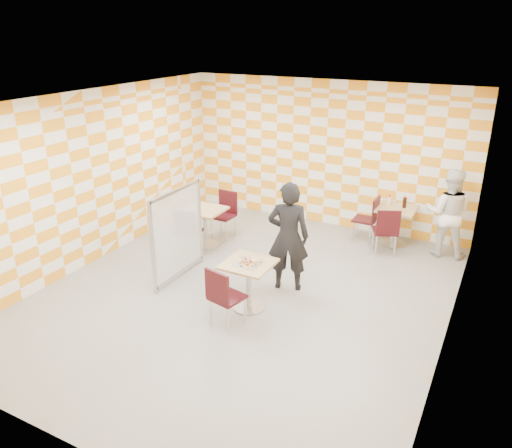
{
  "coord_description": "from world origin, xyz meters",
  "views": [
    {
      "loc": [
        3.38,
        -6.07,
        3.99
      ],
      "look_at": [
        0.1,
        0.2,
        1.15
      ],
      "focal_mm": 35.0,
      "sensor_mm": 36.0,
      "label": 1
    }
  ],
  "objects_px": {
    "sport_bottle": "(389,200)",
    "partition": "(178,233)",
    "chair_empty_near": "(187,229)",
    "man_white": "(448,213)",
    "main_table": "(248,277)",
    "chair_empty_far": "(225,210)",
    "second_table": "(396,220)",
    "soda_bottle": "(405,202)",
    "chair_second_side": "(370,216)",
    "empty_table": "(205,221)",
    "chair_main_front": "(223,294)",
    "chair_second_front": "(386,228)",
    "man_dark": "(288,237)"
  },
  "relations": [
    {
      "from": "sport_bottle",
      "to": "partition",
      "type": "bearing_deg",
      "value": -131.03
    },
    {
      "from": "chair_empty_near",
      "to": "man_white",
      "type": "bearing_deg",
      "value": 28.86
    },
    {
      "from": "main_table",
      "to": "chair_empty_near",
      "type": "height_order",
      "value": "chair_empty_near"
    },
    {
      "from": "chair_empty_far",
      "to": "second_table",
      "type": "bearing_deg",
      "value": 20.2
    },
    {
      "from": "soda_bottle",
      "to": "chair_second_side",
      "type": "bearing_deg",
      "value": -160.91
    },
    {
      "from": "chair_empty_near",
      "to": "chair_empty_far",
      "type": "relative_size",
      "value": 1.0
    },
    {
      "from": "main_table",
      "to": "empty_table",
      "type": "height_order",
      "value": "same"
    },
    {
      "from": "second_table",
      "to": "chair_main_front",
      "type": "bearing_deg",
      "value": -109.74
    },
    {
      "from": "chair_second_front",
      "to": "chair_main_front",
      "type": "bearing_deg",
      "value": -112.41
    },
    {
      "from": "partition",
      "to": "sport_bottle",
      "type": "height_order",
      "value": "partition"
    },
    {
      "from": "chair_main_front",
      "to": "sport_bottle",
      "type": "xyz_separation_m",
      "value": [
        1.26,
        4.13,
        0.29
      ]
    },
    {
      "from": "main_table",
      "to": "soda_bottle",
      "type": "xyz_separation_m",
      "value": [
        1.5,
        3.46,
        0.34
      ]
    },
    {
      "from": "chair_main_front",
      "to": "man_dark",
      "type": "height_order",
      "value": "man_dark"
    },
    {
      "from": "second_table",
      "to": "empty_table",
      "type": "height_order",
      "value": "same"
    },
    {
      "from": "main_table",
      "to": "chair_second_front",
      "type": "distance_m",
      "value": 3.09
    },
    {
      "from": "chair_second_front",
      "to": "chair_second_side",
      "type": "height_order",
      "value": "same"
    },
    {
      "from": "second_table",
      "to": "soda_bottle",
      "type": "xyz_separation_m",
      "value": [
        0.11,
        0.09,
        0.34
      ]
    },
    {
      "from": "chair_empty_near",
      "to": "soda_bottle",
      "type": "distance_m",
      "value": 4.11
    },
    {
      "from": "main_table",
      "to": "man_white",
      "type": "bearing_deg",
      "value": 55.31
    },
    {
      "from": "chair_empty_near",
      "to": "sport_bottle",
      "type": "relative_size",
      "value": 4.62
    },
    {
      "from": "chair_second_front",
      "to": "second_table",
      "type": "bearing_deg",
      "value": 86.94
    },
    {
      "from": "main_table",
      "to": "chair_main_front",
      "type": "distance_m",
      "value": 0.65
    },
    {
      "from": "chair_main_front",
      "to": "chair_empty_near",
      "type": "relative_size",
      "value": 1.0
    },
    {
      "from": "chair_main_front",
      "to": "chair_second_front",
      "type": "height_order",
      "value": "same"
    },
    {
      "from": "chair_second_side",
      "to": "soda_bottle",
      "type": "relative_size",
      "value": 4.02
    },
    {
      "from": "man_dark",
      "to": "sport_bottle",
      "type": "distance_m",
      "value": 2.8
    },
    {
      "from": "chair_second_front",
      "to": "man_white",
      "type": "height_order",
      "value": "man_white"
    },
    {
      "from": "second_table",
      "to": "chair_second_front",
      "type": "xyz_separation_m",
      "value": [
        -0.03,
        -0.6,
        0.04
      ]
    },
    {
      "from": "chair_empty_far",
      "to": "sport_bottle",
      "type": "bearing_deg",
      "value": 23.21
    },
    {
      "from": "chair_second_front",
      "to": "soda_bottle",
      "type": "distance_m",
      "value": 0.76
    },
    {
      "from": "main_table",
      "to": "second_table",
      "type": "bearing_deg",
      "value": 67.66
    },
    {
      "from": "second_table",
      "to": "chair_main_front",
      "type": "height_order",
      "value": "chair_main_front"
    },
    {
      "from": "main_table",
      "to": "chair_empty_far",
      "type": "distance_m",
      "value": 2.82
    },
    {
      "from": "chair_second_side",
      "to": "sport_bottle",
      "type": "bearing_deg",
      "value": 38.29
    },
    {
      "from": "partition",
      "to": "man_white",
      "type": "relative_size",
      "value": 0.94
    },
    {
      "from": "second_table",
      "to": "chair_second_side",
      "type": "height_order",
      "value": "chair_second_side"
    },
    {
      "from": "chair_main_front",
      "to": "man_white",
      "type": "relative_size",
      "value": 0.56
    },
    {
      "from": "chair_empty_near",
      "to": "man_dark",
      "type": "distance_m",
      "value": 2.12
    },
    {
      "from": "chair_second_side",
      "to": "empty_table",
      "type": "bearing_deg",
      "value": -149.13
    },
    {
      "from": "partition",
      "to": "chair_empty_far",
      "type": "bearing_deg",
      "value": 96.35
    },
    {
      "from": "chair_main_front",
      "to": "chair_empty_near",
      "type": "xyz_separation_m",
      "value": [
        -1.77,
        1.7,
        0.0
      ]
    },
    {
      "from": "main_table",
      "to": "empty_table",
      "type": "bearing_deg",
      "value": 138.17
    },
    {
      "from": "chair_second_side",
      "to": "sport_bottle",
      "type": "distance_m",
      "value": 0.47
    },
    {
      "from": "empty_table",
      "to": "chair_main_front",
      "type": "bearing_deg",
      "value": -52.19
    },
    {
      "from": "chair_empty_near",
      "to": "second_table",
      "type": "bearing_deg",
      "value": 35.83
    },
    {
      "from": "empty_table",
      "to": "chair_second_front",
      "type": "xyz_separation_m",
      "value": [
        3.17,
        1.15,
        0.04
      ]
    },
    {
      "from": "soda_bottle",
      "to": "sport_bottle",
      "type": "bearing_deg",
      "value": 175.19
    },
    {
      "from": "chair_main_front",
      "to": "soda_bottle",
      "type": "xyz_separation_m",
      "value": [
        1.55,
        4.1,
        0.31
      ]
    },
    {
      "from": "main_table",
      "to": "chair_empty_near",
      "type": "relative_size",
      "value": 0.81
    },
    {
      "from": "man_white",
      "to": "main_table",
      "type": "bearing_deg",
      "value": 49.85
    }
  ]
}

